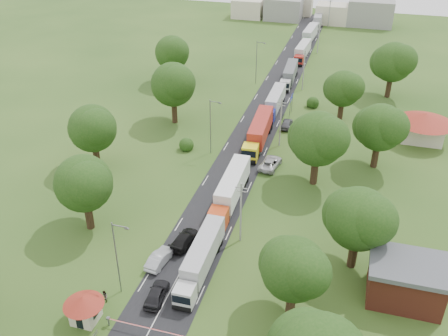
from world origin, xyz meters
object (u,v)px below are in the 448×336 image
(boom_barrier, at_px, (135,326))
(guard_booth, at_px, (84,306))
(info_sign, at_px, (291,101))
(car_lane_mid, at_px, (160,258))
(truck_0, at_px, (201,258))
(car_lane_front, at_px, (157,294))

(boom_barrier, relative_size, guard_booth, 2.10)
(info_sign, bearing_deg, car_lane_mid, -99.46)
(guard_booth, bearing_deg, truck_0, 48.86)
(info_sign, xyz_separation_m, car_lane_mid, (-8.20, -49.22, -2.19))
(guard_booth, relative_size, car_lane_mid, 0.89)
(info_sign, bearing_deg, guard_booth, -101.68)
(car_lane_front, xyz_separation_m, car_lane_mid, (-2.00, 5.78, -0.01))
(boom_barrier, relative_size, info_sign, 2.25)
(guard_booth, distance_m, info_sign, 61.27)
(car_lane_mid, bearing_deg, car_lane_front, 116.31)
(guard_booth, relative_size, truck_0, 0.32)
(info_sign, relative_size, car_lane_mid, 0.83)
(boom_barrier, bearing_deg, guard_booth, -179.99)
(truck_0, xyz_separation_m, car_lane_front, (-3.39, -5.98, -1.19))
(boom_barrier, bearing_deg, car_lane_front, 85.91)
(boom_barrier, relative_size, car_lane_front, 1.91)
(guard_booth, relative_size, car_lane_front, 0.91)
(car_lane_front, bearing_deg, car_lane_mid, -75.33)
(info_sign, xyz_separation_m, truck_0, (-2.81, -49.02, -0.99))
(car_lane_front, bearing_deg, guard_booth, 34.47)
(boom_barrier, height_order, truck_0, truck_0)
(guard_booth, xyz_separation_m, info_sign, (12.40, 60.00, 0.84))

